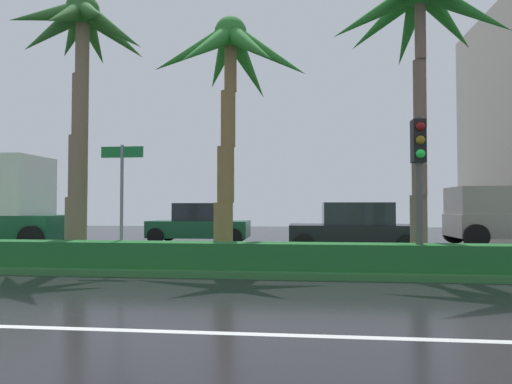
% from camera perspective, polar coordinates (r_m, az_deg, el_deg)
% --- Properties ---
extents(ground_plane, '(90.00, 42.00, 0.10)m').
position_cam_1_polar(ground_plane, '(13.25, -12.94, -8.97)').
color(ground_plane, black).
extents(median_strip, '(85.50, 4.00, 0.15)m').
position_cam_1_polar(median_strip, '(12.30, -14.46, -8.93)').
color(median_strip, '#2D6B33').
rests_on(median_strip, ground_plane).
extents(median_hedge, '(76.50, 0.70, 0.60)m').
position_cam_1_polar(median_hedge, '(10.96, -17.03, -7.81)').
color(median_hedge, '#1E6028').
rests_on(median_hedge, median_strip).
extents(palm_tree_centre_left, '(3.62, 3.72, 7.31)m').
position_cam_1_polar(palm_tree_centre_left, '(13.41, -22.01, 16.63)').
color(palm_tree_centre_left, '#735F49').
rests_on(palm_tree_centre_left, median_strip).
extents(palm_tree_centre, '(4.67, 4.39, 6.73)m').
position_cam_1_polar(palm_tree_centre, '(12.53, -3.45, 15.40)').
color(palm_tree_centre, brown).
rests_on(palm_tree_centre, median_strip).
extents(palm_tree_centre_right, '(4.62, 4.60, 7.47)m').
position_cam_1_polar(palm_tree_centre_right, '(12.57, 20.73, 20.03)').
color(palm_tree_centre_right, brown).
rests_on(palm_tree_centre_right, median_strip).
extents(traffic_signal_median_right, '(0.28, 0.43, 3.45)m').
position_cam_1_polar(traffic_signal_median_right, '(10.31, 20.63, 3.41)').
color(traffic_signal_median_right, '#4C4C47').
rests_on(traffic_signal_median_right, median_strip).
extents(street_name_sign, '(1.10, 0.08, 3.00)m').
position_cam_1_polar(street_name_sign, '(11.45, -17.24, 0.61)').
color(street_name_sign, slate).
rests_on(street_name_sign, median_strip).
extents(car_in_traffic_leading, '(4.30, 2.02, 1.72)m').
position_cam_1_polar(car_in_traffic_leading, '(19.01, -7.33, -4.16)').
color(car_in_traffic_leading, '#195133').
rests_on(car_in_traffic_leading, ground_plane).
extents(car_in_traffic_second, '(4.30, 2.02, 1.72)m').
position_cam_1_polar(car_in_traffic_second, '(15.30, 12.72, -4.71)').
color(car_in_traffic_second, black).
rests_on(car_in_traffic_second, ground_plane).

